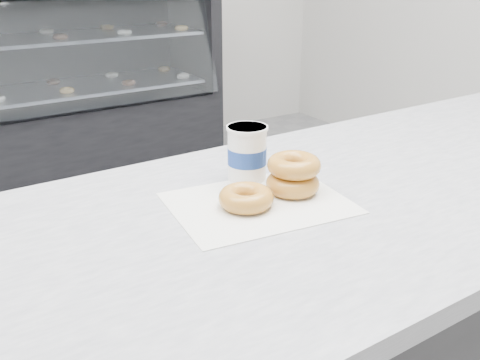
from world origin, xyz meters
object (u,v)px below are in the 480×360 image
object	(u,v)px
donut_single	(246,198)
donut_stack	(293,174)
display_case	(29,107)
coffee_cup	(247,153)

from	to	relation	value
donut_single	donut_stack	size ratio (longest dim) A/B	0.69
display_case	donut_single	xyz separation A→B (m)	(-0.16, -2.68, 0.43)
display_case	donut_single	size ratio (longest dim) A/B	22.34
display_case	donut_single	bearing A→B (deg)	-93.34
donut_stack	coffee_cup	world-z (taller)	coffee_cup
donut_stack	coffee_cup	bearing A→B (deg)	108.79
donut_stack	coffee_cup	size ratio (longest dim) A/B	1.30
display_case	coffee_cup	xyz separation A→B (m)	(-0.07, -2.56, 0.47)
donut_single	coffee_cup	distance (m)	0.15
coffee_cup	display_case	bearing A→B (deg)	103.56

